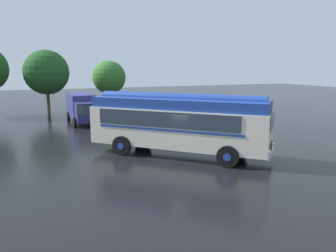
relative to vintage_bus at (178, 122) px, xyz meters
name	(u,v)px	position (x,y,z in m)	size (l,w,h in m)	color
ground_plane	(187,156)	(0.34, -0.45, -1.89)	(120.00, 120.00, 0.00)	black
vintage_bus	(178,122)	(0.00, 0.00, 0.00)	(8.88, 8.84, 3.49)	silver
car_near_left	(111,113)	(-0.98, 12.43, -1.05)	(2.11, 4.27, 1.66)	silver
car_mid_left	(140,112)	(1.60, 12.10, -1.05)	(2.18, 4.31, 1.66)	black
box_van	(82,107)	(-3.41, 13.10, -0.53)	(2.49, 5.83, 2.50)	navy
tree_left_of_centre	(47,73)	(-5.82, 20.70, 2.35)	(4.69, 4.69, 6.67)	#4C3823
tree_centre	(110,77)	(0.89, 21.19, 1.89)	(3.78, 3.78, 5.59)	#4C3823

